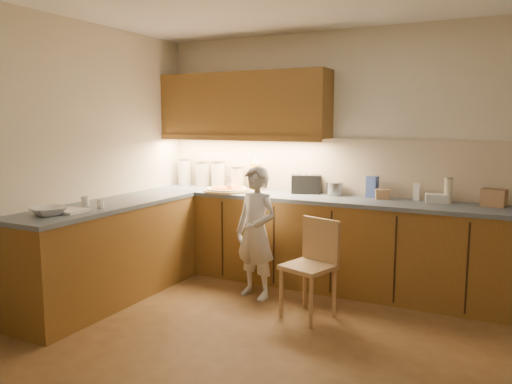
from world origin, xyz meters
TOP-DOWN VIEW (x-y plane):
  - room at (0.00, 0.00)m, footprint 4.54×4.50m
  - l_counter at (-0.92, 1.25)m, footprint 3.77×2.62m
  - backsplash at (-0.38, 1.99)m, footprint 3.75×0.02m
  - upper_cabinets at (-1.27, 1.82)m, footprint 1.95×0.36m
  - pizza_on_board at (-1.35, 1.60)m, footprint 0.50×0.50m
  - child at (-0.74, 1.09)m, footprint 0.52×0.41m
  - wooden_chair at (-0.09, 0.89)m, footprint 0.47×0.47m
  - mixing_bowl at (-1.95, -0.26)m, footprint 0.34×0.34m
  - canister_a at (-2.10, 1.87)m, footprint 0.16×0.16m
  - canister_b at (-1.85, 1.88)m, footprint 0.17×0.17m
  - canister_c at (-1.62, 1.87)m, footprint 0.16×0.16m
  - canister_d at (-1.37, 1.88)m, footprint 0.16×0.16m
  - oil_jug at (-1.12, 1.86)m, footprint 0.14×0.12m
  - toaster at (-0.54, 1.87)m, footprint 0.34×0.26m
  - steel_pot at (-0.22, 1.85)m, footprint 0.18×0.18m
  - blue_box at (0.16, 1.88)m, footprint 0.12×0.10m
  - card_box_a at (0.27, 1.83)m, footprint 0.16×0.13m
  - white_bottle at (0.59, 1.89)m, footprint 0.06×0.06m
  - flat_pack at (0.77, 1.84)m, footprint 0.22×0.18m
  - tall_jar at (0.87, 1.83)m, footprint 0.08×0.08m
  - card_box_b at (1.26, 1.84)m, footprint 0.23×0.19m
  - dough_cloth at (-1.93, -0.08)m, footprint 0.32×0.26m
  - spice_jar_a at (-2.02, 0.21)m, footprint 0.08×0.08m
  - spice_jar_b at (-1.82, 0.19)m, footprint 0.08×0.08m

SIDE VIEW (x-z plane):
  - l_counter at x=-0.92m, z-range 0.00..0.92m
  - wooden_chair at x=-0.09m, z-range 0.07..0.91m
  - child at x=-0.74m, z-range 0.00..1.26m
  - dough_cloth at x=-1.93m, z-range 0.92..0.94m
  - pizza_on_board at x=-1.35m, z-range 0.84..1.04m
  - mixing_bowl at x=-1.95m, z-range 0.92..0.99m
  - flat_pack at x=0.77m, z-range 0.92..1.00m
  - spice_jar_b at x=-1.82m, z-range 0.92..1.00m
  - spice_jar_a at x=-2.02m, z-range 0.92..1.01m
  - card_box_a at x=0.27m, z-range 0.92..1.02m
  - steel_pot at x=-0.22m, z-range 0.92..1.06m
  - card_box_b at x=1.26m, z-range 0.92..1.08m
  - white_bottle at x=0.59m, z-range 0.92..1.09m
  - toaster at x=-0.54m, z-range 0.92..1.12m
  - blue_box at x=0.16m, z-range 0.92..1.13m
  - tall_jar at x=0.87m, z-range 0.92..1.17m
  - canister_d at x=-1.37m, z-range 0.92..1.18m
  - canister_b at x=-1.85m, z-range 0.92..1.22m
  - canister_c at x=-1.62m, z-range 0.92..1.23m
  - oil_jug at x=-1.12m, z-range 0.91..1.25m
  - canister_a at x=-2.10m, z-range 0.92..1.24m
  - backsplash at x=-0.38m, z-range 0.92..1.50m
  - room at x=0.00m, z-range 0.37..2.99m
  - upper_cabinets at x=-1.27m, z-range 1.48..2.21m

